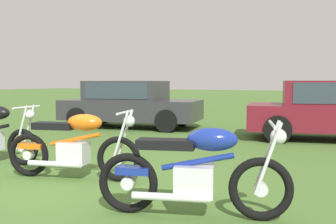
{
  "coord_description": "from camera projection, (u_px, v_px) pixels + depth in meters",
  "views": [
    {
      "loc": [
        4.05,
        -3.88,
        1.4
      ],
      "look_at": [
        0.34,
        2.47,
        0.84
      ],
      "focal_mm": 42.01,
      "sensor_mm": 36.0,
      "label": 1
    }
  ],
  "objects": [
    {
      "name": "ground_plane",
      "position": [
        58.0,
        182.0,
        5.48
      ],
      "size": [
        120.0,
        120.0,
        0.0
      ],
      "primitive_type": "plane",
      "color": "#476B2D"
    },
    {
      "name": "motorcycle_orange",
      "position": [
        74.0,
        146.0,
        5.64
      ],
      "size": [
        1.98,
        0.92,
        1.02
      ],
      "rotation": [
        0.0,
        0.0,
        0.31
      ],
      "color": "black",
      "rests_on": "ground"
    },
    {
      "name": "car_charcoal",
      "position": [
        129.0,
        102.0,
        12.05
      ],
      "size": [
        4.47,
        2.68,
        1.43
      ],
      "rotation": [
        0.0,
        0.0,
        0.24
      ],
      "color": "#2D2D33",
      "rests_on": "ground"
    },
    {
      "name": "motorcycle_blue",
      "position": [
        195.0,
        171.0,
        4.05
      ],
      "size": [
        1.94,
        0.97,
        1.02
      ],
      "rotation": [
        0.0,
        0.0,
        0.35
      ],
      "color": "black",
      "rests_on": "ground"
    }
  ]
}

